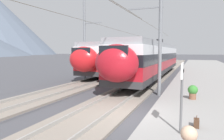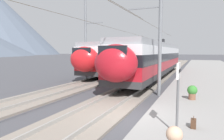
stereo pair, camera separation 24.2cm
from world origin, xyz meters
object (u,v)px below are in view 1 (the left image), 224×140
at_px(train_far_track, 134,56).
at_px(catenary_mast_far_side, 86,39).
at_px(catenary_mast_mid, 158,38).
at_px(platform_sign, 182,82).
at_px(potted_plant_platform_edge, 193,91).
at_px(train_near_platform, 154,58).
at_px(handbag_near_sign, 196,123).

xyz_separation_m(train_far_track, catenary_mast_far_side, (-12.75, 1.68, 2.07)).
bearing_deg(catenary_mast_mid, platform_sign, -163.95).
distance_m(train_far_track, platform_sign, 26.00).
relative_size(catenary_mast_far_side, potted_plant_platform_edge, 55.58).
bearing_deg(potted_plant_platform_edge, platform_sign, 176.47).
bearing_deg(train_near_platform, handbag_near_sign, -163.54).
relative_size(train_far_track, potted_plant_platform_edge, 41.95).
bearing_deg(catenary_mast_mid, potted_plant_platform_edge, -125.17).
bearing_deg(handbag_near_sign, potted_plant_platform_edge, 2.13).
distance_m(handbag_near_sign, potted_plant_platform_edge, 4.42).
height_order(train_far_track, catenary_mast_mid, catenary_mast_mid).
height_order(train_far_track, platform_sign, train_far_track).
bearing_deg(catenary_mast_far_side, train_near_platform, -60.14).
xyz_separation_m(catenary_mast_far_side, handbag_near_sign, (-10.97, -10.82, -3.86)).
xyz_separation_m(train_far_track, platform_sign, (-24.51, -8.65, -0.24)).
relative_size(catenary_mast_far_side, handbag_near_sign, 103.40).
bearing_deg(handbag_near_sign, catenary_mast_far_side, 44.62).
bearing_deg(catenary_mast_mid, train_near_platform, 12.33).
bearing_deg(catenary_mast_far_side, platform_sign, -138.68).
height_order(catenary_mast_far_side, handbag_near_sign, catenary_mast_far_side).
xyz_separation_m(catenary_mast_far_side, potted_plant_platform_edge, (-6.56, -10.66, -3.55)).
xyz_separation_m(catenary_mast_mid, handbag_near_sign, (-6.02, -2.44, -3.42)).
bearing_deg(train_far_track, potted_plant_platform_edge, -155.07).
distance_m(train_near_platform, handbag_near_sign, 15.42).
relative_size(train_far_track, handbag_near_sign, 78.05).
xyz_separation_m(catenary_mast_mid, potted_plant_platform_edge, (-1.61, -2.28, -3.11)).
bearing_deg(train_near_platform, catenary_mast_far_side, 119.86).
distance_m(train_far_track, handbag_near_sign, 25.49).
distance_m(train_far_track, catenary_mast_mid, 19.00).
distance_m(train_near_platform, catenary_mast_mid, 9.03).
height_order(platform_sign, handbag_near_sign, platform_sign).
xyz_separation_m(train_near_platform, handbag_near_sign, (-14.69, -4.34, -1.78)).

